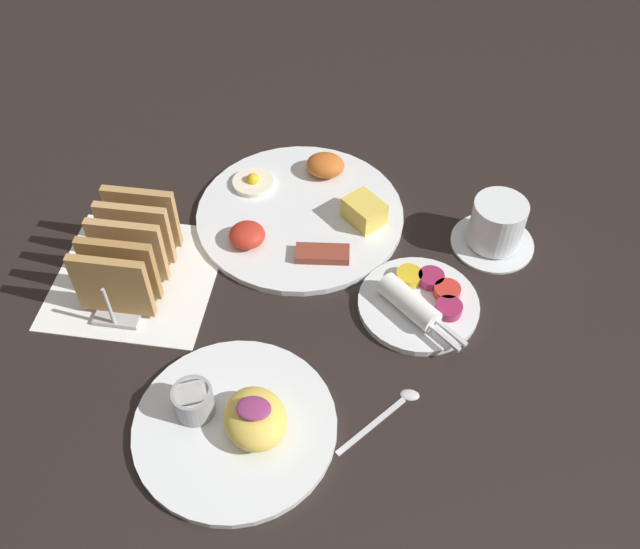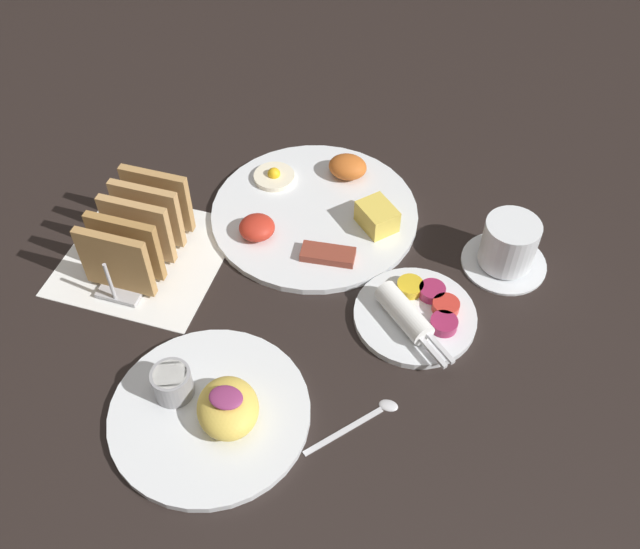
% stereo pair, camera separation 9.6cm
% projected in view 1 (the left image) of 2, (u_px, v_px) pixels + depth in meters
% --- Properties ---
extents(ground_plane, '(3.00, 3.00, 0.00)m').
position_uv_depth(ground_plane, '(264.00, 312.00, 0.95)').
color(ground_plane, black).
extents(napkin_flat, '(0.22, 0.22, 0.00)m').
position_uv_depth(napkin_flat, '(136.00, 277.00, 0.99)').
color(napkin_flat, white).
rests_on(napkin_flat, ground_plane).
extents(plate_breakfast, '(0.31, 0.31, 0.05)m').
position_uv_depth(plate_breakfast, '(302.00, 211.00, 1.07)').
color(plate_breakfast, white).
rests_on(plate_breakfast, ground_plane).
extents(plate_condiments, '(0.16, 0.17, 0.04)m').
position_uv_depth(plate_condiments, '(419.00, 301.00, 0.95)').
color(plate_condiments, white).
rests_on(plate_condiments, ground_plane).
extents(plate_foreground, '(0.24, 0.24, 0.06)m').
position_uv_depth(plate_foreground, '(238.00, 422.00, 0.83)').
color(plate_foreground, white).
rests_on(plate_foreground, ground_plane).
extents(toast_rack, '(0.10, 0.18, 0.10)m').
position_uv_depth(toast_rack, '(129.00, 252.00, 0.96)').
color(toast_rack, '#B7B7BC').
rests_on(toast_rack, ground_plane).
extents(coffee_cup, '(0.12, 0.12, 0.08)m').
position_uv_depth(coffee_cup, '(496.00, 226.00, 1.01)').
color(coffee_cup, white).
rests_on(coffee_cup, ground_plane).
extents(teaspoon, '(0.09, 0.10, 0.01)m').
position_uv_depth(teaspoon, '(391.00, 409.00, 0.85)').
color(teaspoon, silver).
rests_on(teaspoon, ground_plane).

